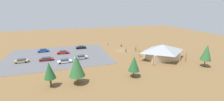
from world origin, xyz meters
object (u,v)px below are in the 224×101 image
pine_east (207,53)px  car_tan_by_curb (22,61)px  bicycle_blue_edge_north (155,49)px  car_silver_front_row (81,57)px  bicycle_green_front_row (151,47)px  visitor_near_lot (126,50)px  car_white_far_end (65,61)px  bicycle_yellow_lone_west (137,51)px  bicycle_red_yard_right (158,47)px  lot_sign (108,45)px  pine_mideast (49,71)px  car_maroon_back_corner (46,59)px  car_blue_inner_stall (43,50)px  trash_bin (121,46)px  car_red_end_stall (63,52)px  pine_far_east (134,64)px  pine_center (77,66)px  bicycle_teal_lone_east (159,50)px  bike_pavilion (162,51)px  car_black_aisle_side (81,47)px  bicycle_orange_by_bin (136,48)px  bicycle_black_near_porch (163,49)px  bicycle_silver_yard_center (136,49)px

pine_east → car_tan_by_curb: 62.35m
bicycle_blue_edge_north → car_silver_front_row: (33.56, 2.60, 0.38)m
bicycle_green_front_row → car_silver_front_row: bearing=10.4°
pine_east → visitor_near_lot: size_ratio=4.65×
car_white_far_end → visitor_near_lot: size_ratio=3.07×
bicycle_yellow_lone_west → car_white_far_end: car_white_far_end is taller
bicycle_red_yard_right → bicycle_blue_edge_north: bearing=39.6°
lot_sign → pine_mideast: 38.34m
bicycle_green_front_row → car_tan_by_curb: (54.32, 3.78, 0.33)m
bicycle_yellow_lone_west → car_maroon_back_corner: bearing=1.2°
car_maroon_back_corner → car_blue_inner_stall: bearing=-79.0°
trash_bin → bicycle_green_front_row: size_ratio=0.53×
car_red_end_stall → pine_far_east: bearing=123.2°
pine_center → bicycle_teal_lone_east: 42.78m
pine_east → bicycle_red_yard_right: size_ratio=4.50×
car_silver_front_row → trash_bin: bearing=-148.2°
bike_pavilion → pine_mideast: size_ratio=2.13×
bicycle_teal_lone_east → car_silver_front_row: (34.72, 0.91, 0.41)m
car_red_end_stall → car_white_far_end: bearing=92.4°
bicycle_red_yard_right → trash_bin: bearing=-25.5°
bicycle_teal_lone_east → car_maroon_back_corner: bearing=-1.3°
car_black_aisle_side → car_white_far_end: car_black_aisle_side is taller
car_maroon_back_corner → pine_far_east: bearing=138.6°
bicycle_orange_by_bin → bicycle_blue_edge_north: bearing=150.9°
pine_far_east → bicycle_blue_edge_north: bearing=-133.6°
bicycle_blue_edge_north → car_blue_inner_stall: car_blue_inner_stall is taller
bicycle_orange_by_bin → bicycle_black_near_porch: bearing=151.6°
car_white_far_end → visitor_near_lot: visitor_near_lot is taller
pine_center → pine_mideast: bearing=-3.2°
bicycle_orange_by_bin → bicycle_red_yard_right: bearing=173.3°
pine_far_east → car_white_far_end: bearing=-43.5°
bicycle_orange_by_bin → bicycle_silver_yard_center: size_ratio=0.92×
bike_pavilion → lot_sign: bike_pavilion is taller
pine_far_east → bicycle_yellow_lone_west: 25.70m
car_black_aisle_side → car_tan_by_curb: bearing=29.4°
bicycle_teal_lone_east → car_white_far_end: bearing=4.6°
bicycle_black_near_porch → visitor_near_lot: (17.16, -2.02, 0.47)m
pine_center → visitor_near_lot: bearing=-135.5°
bike_pavilion → lot_sign: size_ratio=6.19×
pine_east → car_tan_by_curb: size_ratio=1.70×
pine_mideast → bicycle_blue_edge_north: 47.96m
lot_sign → car_tan_by_curb: 35.60m
pine_center → bicycle_black_near_porch: 44.55m
bicycle_blue_edge_north → pine_center: bearing=30.5°
car_maroon_back_corner → bicycle_orange_by_bin: bearing=-172.8°
bicycle_red_yard_right → car_blue_inner_stall: 52.36m
pine_center → bicycle_teal_lone_east: bearing=-152.2°
bicycle_green_front_row → bicycle_silver_yard_center: (8.88, 1.32, -0.00)m
bicycle_red_yard_right → visitor_near_lot: 17.78m
pine_mideast → bicycle_green_front_row: (-43.28, -24.77, -3.89)m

